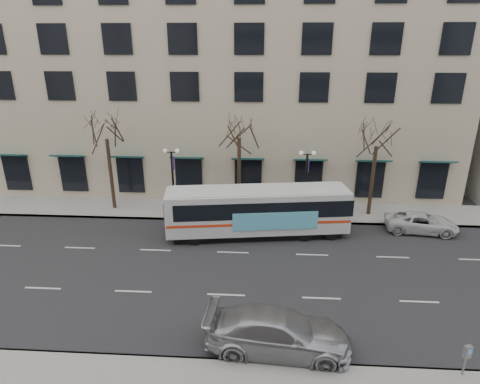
# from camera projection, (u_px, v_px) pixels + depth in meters

# --- Properties ---
(ground) EXTENTS (160.00, 160.00, 0.00)m
(ground) POSITION_uv_depth(u_px,v_px,m) (230.00, 272.00, 23.34)
(ground) COLOR black
(ground) RESTS_ON ground
(sidewalk_far) EXTENTS (80.00, 4.00, 0.15)m
(sidewalk_far) POSITION_uv_depth(u_px,v_px,m) (303.00, 212.00, 31.45)
(sidewalk_far) COLOR gray
(sidewalk_far) RESTS_ON ground
(building_hotel) EXTENTS (40.00, 20.00, 24.00)m
(building_hotel) POSITION_uv_depth(u_px,v_px,m) (226.00, 49.00, 38.95)
(building_hotel) COLOR #B7AB8C
(building_hotel) RESTS_ON ground
(tree_far_left) EXTENTS (3.60, 3.60, 8.34)m
(tree_far_left) POSITION_uv_depth(u_px,v_px,m) (105.00, 126.00, 29.82)
(tree_far_left) COLOR black
(tree_far_left) RESTS_ON ground
(tree_far_mid) EXTENTS (3.60, 3.60, 8.55)m
(tree_far_mid) POSITION_uv_depth(u_px,v_px,m) (239.00, 125.00, 29.18)
(tree_far_mid) COLOR black
(tree_far_mid) RESTS_ON ground
(tree_far_right) EXTENTS (3.60, 3.60, 8.06)m
(tree_far_right) POSITION_uv_depth(u_px,v_px,m) (378.00, 133.00, 28.78)
(tree_far_right) COLOR black
(tree_far_right) RESTS_ON ground
(lamp_post_left) EXTENTS (1.22, 0.45, 5.21)m
(lamp_post_left) POSITION_uv_depth(u_px,v_px,m) (173.00, 178.00, 30.28)
(lamp_post_left) COLOR black
(lamp_post_left) RESTS_ON ground
(lamp_post_right) EXTENTS (1.22, 0.45, 5.21)m
(lamp_post_right) POSITION_uv_depth(u_px,v_px,m) (306.00, 181.00, 29.71)
(lamp_post_right) COLOR black
(lamp_post_right) RESTS_ON ground
(city_bus) EXTENTS (12.60, 4.37, 3.35)m
(city_bus) POSITION_uv_depth(u_px,v_px,m) (259.00, 210.00, 27.29)
(city_bus) COLOR silver
(city_bus) RESTS_ON ground
(silver_car) EXTENTS (6.40, 2.97, 1.81)m
(silver_car) POSITION_uv_depth(u_px,v_px,m) (278.00, 332.00, 17.11)
(silver_car) COLOR #A9AAB0
(silver_car) RESTS_ON ground
(white_pickup) EXTENTS (5.12, 2.81, 1.36)m
(white_pickup) POSITION_uv_depth(u_px,v_px,m) (421.00, 222.00, 28.17)
(white_pickup) COLOR silver
(white_pickup) RESTS_ON ground
(pay_station) EXTENTS (0.35, 0.29, 1.39)m
(pay_station) POSITION_uv_depth(u_px,v_px,m) (467.00, 354.00, 15.54)
(pay_station) COLOR gray
(pay_station) RESTS_ON sidewalk_near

